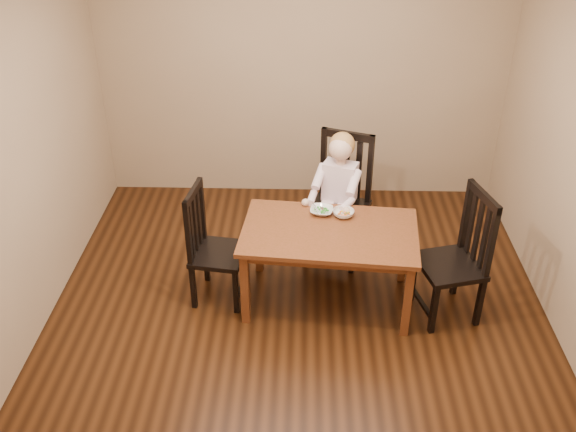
{
  "coord_description": "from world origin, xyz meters",
  "views": [
    {
      "loc": [
        0.03,
        -4.04,
        3.4
      ],
      "look_at": [
        -0.09,
        0.25,
        0.74
      ],
      "focal_mm": 40.0,
      "sensor_mm": 36.0,
      "label": 1
    }
  ],
  "objects_px": {
    "dining_table": "(329,239)",
    "bowl_peas": "(322,211)",
    "chair_child": "(340,200)",
    "bowl_veg": "(343,213)",
    "chair_right": "(457,258)",
    "chair_left": "(213,247)",
    "toddler": "(339,186)"
  },
  "relations": [
    {
      "from": "dining_table",
      "to": "chair_right",
      "type": "distance_m",
      "value": 0.99
    },
    {
      "from": "chair_right",
      "to": "bowl_veg",
      "type": "bearing_deg",
      "value": 53.78
    },
    {
      "from": "chair_child",
      "to": "toddler",
      "type": "height_order",
      "value": "chair_child"
    },
    {
      "from": "chair_left",
      "to": "chair_right",
      "type": "distance_m",
      "value": 1.92
    },
    {
      "from": "toddler",
      "to": "bowl_peas",
      "type": "xyz_separation_m",
      "value": [
        -0.15,
        -0.39,
        -0.01
      ]
    },
    {
      "from": "dining_table",
      "to": "bowl_peas",
      "type": "relative_size",
      "value": 7.8
    },
    {
      "from": "dining_table",
      "to": "chair_left",
      "type": "height_order",
      "value": "chair_left"
    },
    {
      "from": "bowl_veg",
      "to": "toddler",
      "type": "bearing_deg",
      "value": 92.62
    },
    {
      "from": "dining_table",
      "to": "bowl_veg",
      "type": "distance_m",
      "value": 0.27
    },
    {
      "from": "chair_left",
      "to": "toddler",
      "type": "xyz_separation_m",
      "value": [
        1.03,
        0.61,
        0.24
      ]
    },
    {
      "from": "toddler",
      "to": "bowl_veg",
      "type": "height_order",
      "value": "toddler"
    },
    {
      "from": "toddler",
      "to": "bowl_peas",
      "type": "bearing_deg",
      "value": 88.71
    },
    {
      "from": "dining_table",
      "to": "chair_left",
      "type": "bearing_deg",
      "value": 177.77
    },
    {
      "from": "dining_table",
      "to": "chair_right",
      "type": "relative_size",
      "value": 1.32
    },
    {
      "from": "chair_right",
      "to": "toddler",
      "type": "height_order",
      "value": "chair_right"
    },
    {
      "from": "chair_child",
      "to": "toddler",
      "type": "relative_size",
      "value": 1.77
    },
    {
      "from": "bowl_peas",
      "to": "bowl_veg",
      "type": "xyz_separation_m",
      "value": [
        0.17,
        -0.04,
        0.0
      ]
    },
    {
      "from": "chair_left",
      "to": "toddler",
      "type": "relative_size",
      "value": 1.55
    },
    {
      "from": "chair_child",
      "to": "bowl_veg",
      "type": "relative_size",
      "value": 6.65
    },
    {
      "from": "bowl_peas",
      "to": "chair_right",
      "type": "bearing_deg",
      "value": -19.68
    },
    {
      "from": "chair_child",
      "to": "chair_right",
      "type": "xyz_separation_m",
      "value": [
        0.87,
        -0.82,
        -0.03
      ]
    },
    {
      "from": "chair_left",
      "to": "chair_right",
      "type": "relative_size",
      "value": 0.92
    },
    {
      "from": "chair_right",
      "to": "bowl_veg",
      "type": "distance_m",
      "value": 0.95
    },
    {
      "from": "chair_left",
      "to": "bowl_veg",
      "type": "bearing_deg",
      "value": 108.11
    },
    {
      "from": "chair_child",
      "to": "toddler",
      "type": "bearing_deg",
      "value": 90.0
    },
    {
      "from": "chair_right",
      "to": "bowl_veg",
      "type": "relative_size",
      "value": 6.32
    },
    {
      "from": "toddler",
      "to": "dining_table",
      "type": "bearing_deg",
      "value": 101.75
    },
    {
      "from": "bowl_peas",
      "to": "bowl_veg",
      "type": "height_order",
      "value": "bowl_veg"
    },
    {
      "from": "dining_table",
      "to": "bowl_peas",
      "type": "distance_m",
      "value": 0.28
    },
    {
      "from": "toddler",
      "to": "bowl_veg",
      "type": "bearing_deg",
      "value": 112.72
    },
    {
      "from": "dining_table",
      "to": "chair_left",
      "type": "relative_size",
      "value": 1.43
    },
    {
      "from": "chair_right",
      "to": "chair_left",
      "type": "bearing_deg",
      "value": 70.26
    }
  ]
}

